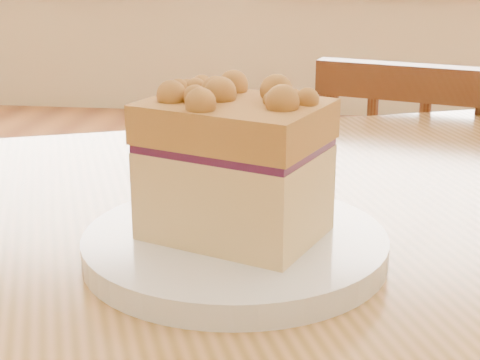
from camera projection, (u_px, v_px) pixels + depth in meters
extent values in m
cube|color=tan|center=(403.00, 235.00, 0.69)|extent=(1.35, 1.14, 0.04)
cube|color=brown|center=(427.00, 277.00, 1.36)|extent=(0.46, 0.46, 0.04)
cylinder|color=brown|center=(363.00, 327.00, 1.61)|extent=(0.03, 0.03, 0.38)
cylinder|color=brown|center=(325.00, 189.00, 1.21)|extent=(0.03, 0.03, 0.41)
cube|color=brown|center=(427.00, 84.00, 1.09)|extent=(0.33, 0.13, 0.05)
cylinder|color=brown|center=(470.00, 214.00, 1.12)|extent=(0.02, 0.02, 0.35)
cylinder|color=brown|center=(417.00, 207.00, 1.15)|extent=(0.02, 0.02, 0.35)
cylinder|color=brown|center=(368.00, 200.00, 1.18)|extent=(0.02, 0.02, 0.35)
cylinder|color=white|center=(235.00, 245.00, 0.59)|extent=(0.24, 0.24, 0.02)
cylinder|color=white|center=(235.00, 252.00, 0.59)|extent=(0.16, 0.16, 0.01)
cube|color=tan|center=(235.00, 192.00, 0.57)|extent=(0.16, 0.14, 0.07)
cube|color=#451338|center=(235.00, 145.00, 0.56)|extent=(0.15, 0.13, 0.01)
cube|color=#AC8036|center=(235.00, 121.00, 0.56)|extent=(0.16, 0.14, 0.03)
sphere|color=#AC8036|center=(187.00, 85.00, 0.59)|extent=(0.02, 0.02, 0.02)
sphere|color=#AC8036|center=(182.00, 89.00, 0.58)|extent=(0.02, 0.02, 0.02)
sphere|color=#AC8036|center=(290.00, 96.00, 0.56)|extent=(0.01, 0.01, 0.01)
sphere|color=#AC8036|center=(227.00, 84.00, 0.59)|extent=(0.02, 0.02, 0.02)
sphere|color=#AC8036|center=(210.00, 100.00, 0.54)|extent=(0.02, 0.02, 0.02)
sphere|color=#AC8036|center=(273.00, 91.00, 0.56)|extent=(0.03, 0.03, 0.03)
sphere|color=#AC8036|center=(261.00, 93.00, 0.56)|extent=(0.02, 0.02, 0.02)
sphere|color=#AC8036|center=(260.00, 102.00, 0.53)|extent=(0.02, 0.02, 0.02)
sphere|color=#AC8036|center=(278.00, 93.00, 0.57)|extent=(0.01, 0.01, 0.01)
sphere|color=#AC8036|center=(166.00, 98.00, 0.55)|extent=(0.02, 0.02, 0.02)
sphere|color=#AC8036|center=(242.00, 103.00, 0.53)|extent=(0.02, 0.02, 0.02)
sphere|color=#AC8036|center=(216.00, 106.00, 0.52)|extent=(0.02, 0.02, 0.02)
sphere|color=#AC8036|center=(269.00, 113.00, 0.50)|extent=(0.02, 0.02, 0.02)
sphere|color=#AC8036|center=(268.00, 98.00, 0.54)|extent=(0.02, 0.02, 0.02)
sphere|color=#AC8036|center=(198.00, 105.00, 0.52)|extent=(0.02, 0.02, 0.02)
sphere|color=#AC8036|center=(201.00, 94.00, 0.56)|extent=(0.02, 0.02, 0.02)
sphere|color=#AC8036|center=(146.00, 110.00, 0.57)|extent=(0.01, 0.01, 0.01)
sphere|color=#AC8036|center=(182.00, 114.00, 0.61)|extent=(0.01, 0.01, 0.01)
sphere|color=#AC8036|center=(157.00, 124.00, 0.59)|extent=(0.01, 0.01, 0.01)
sphere|color=#AC8036|center=(181.00, 114.00, 0.61)|extent=(0.02, 0.02, 0.02)
sphere|color=#AC8036|center=(149.00, 153.00, 0.58)|extent=(0.01, 0.01, 0.01)
sphere|color=#AC8036|center=(171.00, 141.00, 0.60)|extent=(0.01, 0.01, 0.01)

